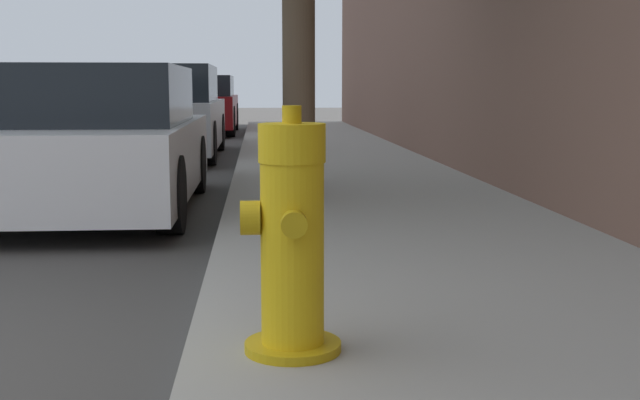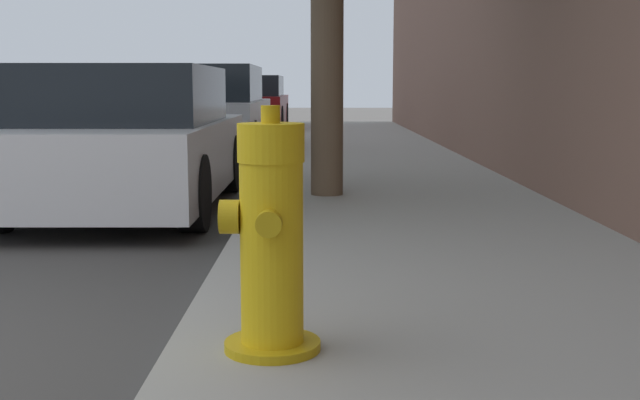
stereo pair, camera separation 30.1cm
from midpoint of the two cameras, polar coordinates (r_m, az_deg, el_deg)
The scene contains 5 objects.
sidewalk_slab at distance 3.10m, azimuth 16.65°, elevation -12.47°, with size 2.65×40.00×0.15m.
fire_hydrant at distance 3.00m, azimuth -0.84°, elevation -2.96°, with size 0.38×0.37×0.93m.
parked_car_near at distance 7.62m, azimuth -12.51°, elevation 4.10°, with size 1.76×3.94×1.32m.
parked_car_mid at distance 13.21m, azimuth -7.37°, elevation 6.14°, with size 1.73×4.49×1.47m.
parked_car_far at distance 19.79m, azimuth -4.90°, elevation 6.75°, with size 1.84×4.51×1.39m.
Camera 2 is at (2.28, -2.78, 1.15)m, focal length 45.00 mm.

